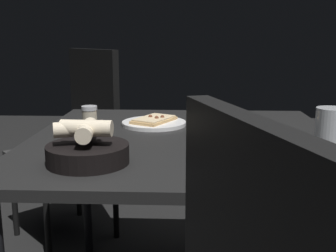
% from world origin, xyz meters
% --- Properties ---
extents(dining_table, '(1.04, 1.05, 0.71)m').
position_xyz_m(dining_table, '(0.00, 0.00, 0.65)').
color(dining_table, black).
rests_on(dining_table, ground).
extents(pizza_plate, '(0.25, 0.25, 0.04)m').
position_xyz_m(pizza_plate, '(0.18, 0.12, 0.72)').
color(pizza_plate, white).
rests_on(pizza_plate, dining_table).
extents(bread_basket, '(0.22, 0.22, 0.12)m').
position_xyz_m(bread_basket, '(-0.31, 0.26, 0.75)').
color(bread_basket, black).
rests_on(bread_basket, dining_table).
extents(beer_glass, '(0.08, 0.08, 0.15)m').
position_xyz_m(beer_glass, '(-0.27, -0.39, 0.77)').
color(beer_glass, silver).
rests_on(beer_glass, dining_table).
extents(pepper_shaker, '(0.06, 0.06, 0.08)m').
position_xyz_m(pepper_shaker, '(0.11, 0.35, 0.74)').
color(pepper_shaker, '#BFB299').
rests_on(pepper_shaker, dining_table).
extents(chair_far, '(0.62, 0.62, 0.98)m').
position_xyz_m(chair_far, '(0.70, 0.56, 0.55)').
color(chair_far, '#2C2C2C').
rests_on(chair_far, ground).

